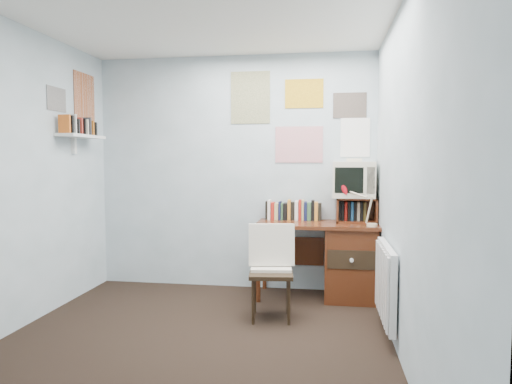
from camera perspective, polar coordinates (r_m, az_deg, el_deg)
ground at (r=3.53m, az=-8.64°, el=-19.17°), size 3.50×3.50×0.00m
back_wall at (r=4.94m, az=-2.76°, el=2.42°), size 3.00×0.02×2.50m
right_wall at (r=3.14m, az=18.23°, el=1.33°), size 0.02×3.50×2.50m
desk at (r=4.68m, az=10.95°, el=-8.16°), size 1.20×0.55×0.76m
desk_chair at (r=4.03m, az=1.90°, el=-10.19°), size 0.45×0.43×0.80m
desk_lamp at (r=4.43m, az=14.34°, el=-1.87°), size 0.28×0.25×0.36m
tv_riser at (r=4.72m, az=12.41°, el=-2.18°), size 0.40×0.30×0.25m
crt_tv at (r=4.72m, az=12.13°, el=1.73°), size 0.43×0.40×0.39m
book_row at (r=4.79m, az=4.81°, el=-2.19°), size 0.60×0.14×0.22m
radiator at (r=3.80m, az=15.95°, el=-10.87°), size 0.09×0.80×0.60m
wall_shelf at (r=4.83m, az=-21.01°, el=6.52°), size 0.20×0.62×0.24m
posters_back at (r=4.87m, az=5.42°, el=9.46°), size 1.20×0.01×0.90m
posters_left at (r=4.91m, az=-22.10°, el=10.90°), size 0.01×0.70×0.60m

